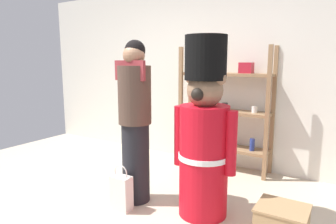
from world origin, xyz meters
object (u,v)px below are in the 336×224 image
Objects in this scene: display_crate at (282,222)px; merchandise_shelf at (224,107)px; person_shopper at (135,120)px; teddy_bear_guard at (204,136)px; shopping_bag at (121,192)px.

merchandise_shelf is at bearing 128.59° from display_crate.
merchandise_shelf is 1.88m from display_crate.
teddy_bear_guard is at bearing 8.79° from person_shopper.
teddy_bear_guard is at bearing 26.24° from shopping_bag.
teddy_bear_guard reaches higher than person_shopper.
person_shopper is 1.67m from display_crate.
shopping_bag is at bearing -103.62° from merchandise_shelf.
shopping_bag is (-0.74, -0.36, -0.61)m from teddy_bear_guard.
person_shopper is (-0.41, -1.45, 0.02)m from merchandise_shelf.
merchandise_shelf is 4.02× the size of display_crate.
display_crate is at bearing 13.09° from shopping_bag.
shopping_bag is at bearing -89.42° from person_shopper.
merchandise_shelf is at bearing 74.05° from person_shopper.
person_shopper is 3.59× the size of shopping_bag.
merchandise_shelf is 1.51m from person_shopper.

